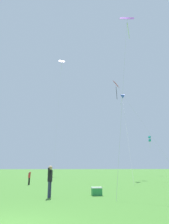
{
  "coord_description": "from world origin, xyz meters",
  "views": [
    {
      "loc": [
        1.54,
        -5.83,
        1.5
      ],
      "look_at": [
        6.72,
        25.54,
        10.19
      ],
      "focal_mm": 32.65,
      "sensor_mm": 36.0,
      "label": 1
    }
  ],
  "objects": [
    {
      "name": "kite_teal_box",
      "position": [
        21.55,
        33.12,
        7.13
      ],
      "size": [
        2.79,
        5.89,
        7.82
      ],
      "color": "teal",
      "rests_on": "ground_plane"
    },
    {
      "name": "kite_blue_delta",
      "position": [
        12.6,
        23.79,
        12.73
      ],
      "size": [
        4.21,
        12.12,
        13.27
      ],
      "color": "blue",
      "rests_on": "ground_plane"
    },
    {
      "name": "person_foreground_watcher",
      "position": [
        1.58,
        5.59,
        0.96
      ],
      "size": [
        0.31,
        0.49,
        1.6
      ],
      "color": "#2D3351",
      "rests_on": "ground_plane"
    },
    {
      "name": "kite_purple_streamer",
      "position": [
        7.67,
        8.47,
        13.59
      ],
      "size": [
        3.9,
        5.21,
        14.85
      ],
      "color": "purple",
      "rests_on": "ground_plane"
    },
    {
      "name": "kite_pink_low",
      "position": [
        3.36,
        41.91,
        26.39
      ],
      "size": [
        2.03,
        6.57,
        28.95
      ],
      "color": "pink",
      "rests_on": "ground_plane"
    },
    {
      "name": "person_child_small",
      "position": [
        -0.26,
        14.16,
        0.71
      ],
      "size": [
        0.26,
        0.35,
        1.17
      ],
      "color": "black",
      "rests_on": "ground_plane"
    },
    {
      "name": "kite_red_high",
      "position": [
        11.38,
        22.2,
        13.21
      ],
      "size": [
        4.27,
        9.49,
        14.75
      ],
      "color": "red",
      "rests_on": "ground_plane"
    },
    {
      "name": "picnic_cooler",
      "position": [
        4.2,
        6.07,
        0.22
      ],
      "size": [
        0.6,
        0.4,
        0.44
      ],
      "color": "#2D8C47",
      "rests_on": "ground_plane"
    }
  ]
}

